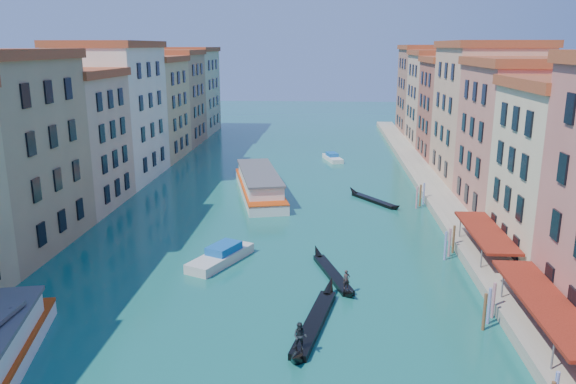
{
  "coord_description": "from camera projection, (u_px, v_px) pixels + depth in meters",
  "views": [
    {
      "loc": [
        6.71,
        -13.26,
        20.26
      ],
      "look_at": [
        2.88,
        43.23,
        5.49
      ],
      "focal_mm": 35.0,
      "sensor_mm": 36.0,
      "label": 1
    }
  ],
  "objects": [
    {
      "name": "gondola_fore",
      "position": [
        333.0,
        272.0,
        50.78
      ],
      "size": [
        4.31,
        11.22,
        2.3
      ],
      "rotation": [
        0.0,
        0.0,
        0.31
      ],
      "color": "black",
      "rests_on": "ground"
    },
    {
      "name": "motorboat_far",
      "position": [
        333.0,
        158.0,
        102.19
      ],
      "size": [
        3.85,
        6.92,
        1.37
      ],
      "rotation": [
        0.0,
        0.0,
        0.28
      ],
      "color": "white",
      "rests_on": "ground"
    },
    {
      "name": "mooring_poles_right",
      "position": [
        479.0,
        292.0,
        44.58
      ],
      "size": [
        1.44,
        54.24,
        3.2
      ],
      "color": "brown",
      "rests_on": "ground"
    },
    {
      "name": "quay",
      "position": [
        433.0,
        190.0,
        79.54
      ],
      "size": [
        4.0,
        140.0,
        1.0
      ],
      "primitive_type": "cube",
      "color": "gray",
      "rests_on": "ground"
    },
    {
      "name": "motorboat_mid",
      "position": [
        221.0,
        256.0,
        54.09
      ],
      "size": [
        5.71,
        8.36,
        1.67
      ],
      "rotation": [
        0.0,
        0.0,
        -0.44
      ],
      "color": "silver",
      "rests_on": "ground"
    },
    {
      "name": "restaurant_awnings",
      "position": [
        549.0,
        306.0,
        38.35
      ],
      "size": [
        3.2,
        44.55,
        3.12
      ],
      "color": "maroon",
      "rests_on": "ground"
    },
    {
      "name": "vaporetto_far",
      "position": [
        259.0,
        184.0,
        78.74
      ],
      "size": [
        9.93,
        22.69,
        3.29
      ],
      "rotation": [
        0.0,
        0.0,
        0.23
      ],
      "color": "silver",
      "rests_on": "ground"
    },
    {
      "name": "left_bank_palazzos",
      "position": [
        97.0,
        122.0,
        80.04
      ],
      "size": [
        12.8,
        128.4,
        21.0
      ],
      "color": "#BFB286",
      "rests_on": "ground"
    },
    {
      "name": "gondola_far",
      "position": [
        373.0,
        199.0,
        75.23
      ],
      "size": [
        6.96,
        9.5,
        1.56
      ],
      "rotation": [
        0.0,
        0.0,
        0.61
      ],
      "color": "black",
      "rests_on": "ground"
    },
    {
      "name": "gondola_right",
      "position": [
        314.0,
        321.0,
        41.5
      ],
      "size": [
        3.74,
        13.48,
        2.71
      ],
      "rotation": [
        0.0,
        0.0,
        -0.2
      ],
      "color": "black",
      "rests_on": "ground"
    },
    {
      "name": "right_bank_palazzos",
      "position": [
        496.0,
        125.0,
        76.68
      ],
      "size": [
        12.8,
        128.4,
        21.0
      ],
      "color": "#A13F35",
      "rests_on": "ground"
    }
  ]
}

